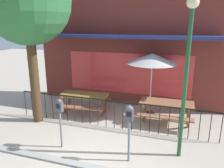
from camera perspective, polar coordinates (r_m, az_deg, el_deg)
name	(u,v)px	position (r m, az deg, el deg)	size (l,w,h in m)	color
ground	(89,157)	(6.08, -6.05, -18.39)	(40.00, 40.00, 0.00)	#B6AB99
pub_storefront	(129,43)	(9.23, 4.53, 10.51)	(8.00, 1.49, 5.17)	#4A191F
patio_fence_front	(110,109)	(7.25, -0.49, -6.48)	(6.74, 0.04, 0.97)	black
picnic_table_left	(84,98)	(8.47, -7.23, -3.69)	(1.92, 1.52, 0.79)	olive
picnic_table_right	(166,107)	(7.82, 13.95, -5.71)	(1.81, 1.38, 0.79)	brown
patio_umbrella	(152,59)	(8.07, 10.41, 6.45)	(1.82, 1.82, 2.34)	black
parking_meter_near	(60,110)	(6.12, -13.47, -6.65)	(0.18, 0.17, 1.45)	slate
parking_meter_far	(129,119)	(5.35, 4.55, -9.00)	(0.18, 0.17, 1.51)	slate
street_tree	(27,2)	(7.73, -21.28, 19.26)	(2.76, 2.76, 5.43)	#49331E
street_lamp	(188,59)	(5.45, 19.07, 6.26)	(0.28, 0.28, 3.96)	#1F512B
curb_edge	(82,166)	(5.78, -7.74, -20.46)	(11.19, 0.20, 0.11)	#979991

